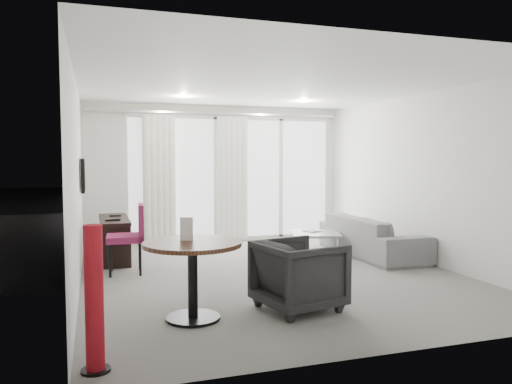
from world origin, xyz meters
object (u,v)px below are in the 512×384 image
object	(u,v)px
desk_chair	(125,239)
rattan_chair_a	(236,209)
red_lamp	(94,299)
round_table	(193,281)
tub_armchair	(299,275)
rattan_chair_b	(291,208)
sofa	(372,236)
desk	(114,239)
coffee_table	(315,243)

from	to	relation	value
desk_chair	rattan_chair_a	xyz separation A→B (m)	(2.78, 4.12, -0.09)
rattan_chair_a	red_lamp	bearing A→B (deg)	-129.64
desk_chair	round_table	size ratio (longest dim) A/B	0.99
tub_armchair	rattan_chair_b	world-z (taller)	rattan_chair_b
red_lamp	sofa	size ratio (longest dim) A/B	0.51
desk	sofa	distance (m)	4.17
desk_chair	red_lamp	distance (m)	3.25
rattan_chair_b	red_lamp	bearing A→B (deg)	-111.16
round_table	red_lamp	world-z (taller)	red_lamp
desk	red_lamp	world-z (taller)	red_lamp
desk	tub_armchair	xyz separation A→B (m)	(1.76, -3.28, 0.04)
red_lamp	sofa	world-z (taller)	red_lamp
round_table	coffee_table	xyz separation A→B (m)	(2.61, 2.75, -0.21)
red_lamp	desk	bearing A→B (deg)	85.81
coffee_table	desk	bearing A→B (deg)	170.99
desk	rattan_chair_b	xyz separation A→B (m)	(4.19, 2.89, 0.08)
rattan_chair_a	rattan_chair_b	world-z (taller)	rattan_chair_b
sofa	rattan_chair_b	xyz separation A→B (m)	(0.13, 3.83, 0.09)
red_lamp	rattan_chair_a	bearing A→B (deg)	66.52
coffee_table	sofa	size ratio (longest dim) A/B	0.36
desk_chair	round_table	world-z (taller)	desk_chair
coffee_table	sofa	xyz separation A→B (m)	(0.82, -0.43, 0.15)
sofa	rattan_chair_b	bearing A→B (deg)	-1.92
desk_chair	rattan_chair_a	world-z (taller)	desk_chair
desk	sofa	bearing A→B (deg)	-13.04
round_table	rattan_chair_b	xyz separation A→B (m)	(3.57, 6.15, 0.02)
rattan_chair_a	sofa	bearing A→B (deg)	-89.95
round_table	red_lamp	bearing A→B (deg)	-133.80
tub_armchair	sofa	xyz separation A→B (m)	(2.30, 2.34, -0.05)
red_lamp	coffee_table	xyz separation A→B (m)	(3.55, 3.72, -0.38)
red_lamp	coffee_table	world-z (taller)	red_lamp
sofa	desk_chair	bearing A→B (deg)	91.01
red_lamp	tub_armchair	xyz separation A→B (m)	(2.07, 0.95, -0.19)
coffee_table	rattan_chair_a	xyz separation A→B (m)	(-0.36, 3.63, 0.22)
sofa	coffee_table	bearing A→B (deg)	62.58
red_lamp	tub_armchair	world-z (taller)	red_lamp
round_table	sofa	size ratio (longest dim) A/B	0.44
desk_chair	tub_armchair	xyz separation A→B (m)	(1.66, -2.27, -0.11)
tub_armchair	sofa	bearing A→B (deg)	-56.67
round_table	sofa	world-z (taller)	round_table
tub_armchair	rattan_chair_a	bearing A→B (deg)	-22.12
desk_chair	coffee_table	size ratio (longest dim) A/B	1.23
coffee_table	rattan_chair_a	bearing A→B (deg)	95.60
desk	coffee_table	size ratio (longest dim) A/B	1.79
round_table	tub_armchair	size ratio (longest dim) A/B	1.20
tub_armchair	rattan_chair_b	bearing A→B (deg)	-33.65
sofa	rattan_chair_b	world-z (taller)	rattan_chair_b
red_lamp	sofa	xyz separation A→B (m)	(4.37, 3.29, -0.24)
desk	tub_armchair	size ratio (longest dim) A/B	1.72
desk	rattan_chair_b	world-z (taller)	rattan_chair_b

